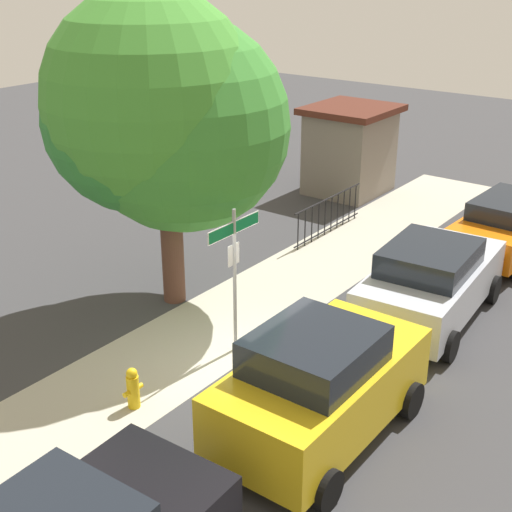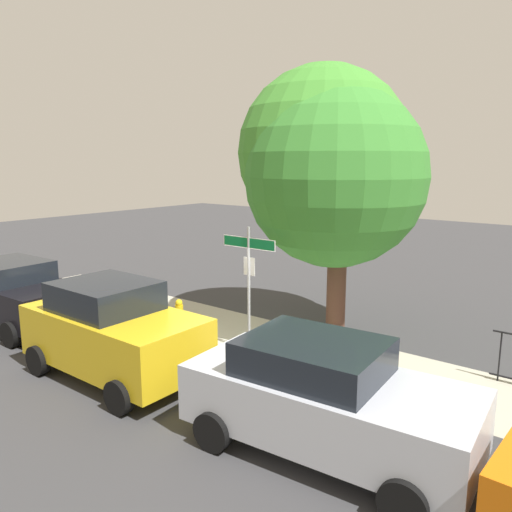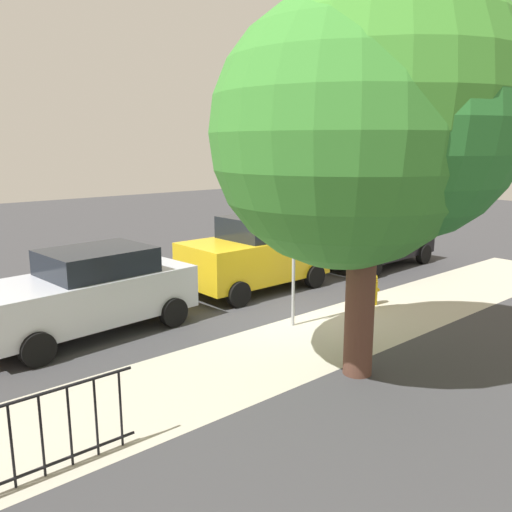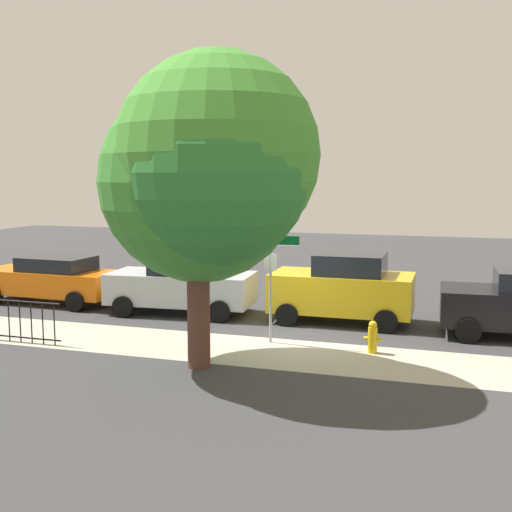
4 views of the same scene
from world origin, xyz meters
name	(u,v)px [view 3 (image 3 of 4)]	position (x,y,z in m)	size (l,w,h in m)	color
ground_plane	(293,317)	(0.00, 0.00, 0.00)	(60.00, 60.00, 0.00)	#38383A
sidewalk_strip	(266,356)	(2.00, 1.30, 0.00)	(24.00, 2.60, 0.00)	#AEA997
street_sign	(294,233)	(0.39, 0.40, 2.06)	(1.49, 0.07, 2.98)	#9EA0A5
shade_tree	(373,118)	(1.03, 2.80, 4.32)	(4.93, 4.80, 6.82)	brown
car_black	(376,238)	(-5.84, -2.05, 0.90)	(4.32, 2.27, 1.78)	black
car_yellow	(256,253)	(-0.96, -2.41, 1.00)	(4.03, 2.16, 2.00)	gold
car_silver	(89,291)	(3.92, -2.10, 0.90)	(4.53, 2.40, 1.77)	#B5BAC5
fire_hydrant	(373,290)	(-2.20, 0.60, 0.38)	(0.42, 0.22, 0.78)	yellow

